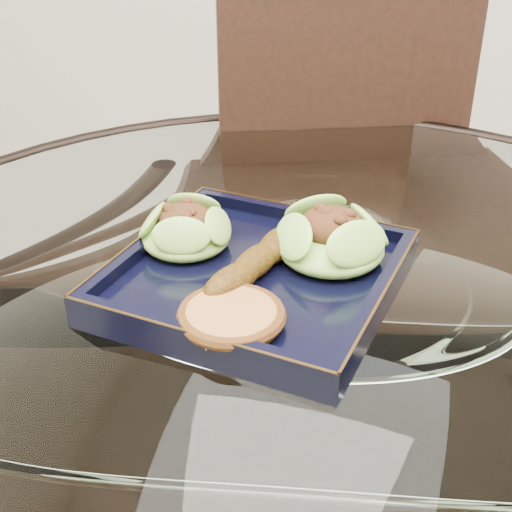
# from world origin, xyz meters

# --- Properties ---
(dining_table) EXTENTS (1.13, 1.13, 0.77)m
(dining_table) POSITION_xyz_m (-0.00, -0.00, 0.60)
(dining_table) COLOR white
(dining_table) RESTS_ON ground
(dining_chair) EXTENTS (0.56, 0.56, 1.00)m
(dining_chair) POSITION_xyz_m (-0.01, 0.40, 0.56)
(dining_chair) COLOR black
(dining_chair) RESTS_ON ground
(navy_plate) EXTENTS (0.31, 0.31, 0.02)m
(navy_plate) POSITION_xyz_m (-0.05, -0.01, 0.77)
(navy_plate) COLOR black
(navy_plate) RESTS_ON dining_table
(lettuce_wrap_left) EXTENTS (0.12, 0.12, 0.03)m
(lettuce_wrap_left) POSITION_xyz_m (-0.14, 0.02, 0.80)
(lettuce_wrap_left) COLOR #5D8D29
(lettuce_wrap_left) RESTS_ON navy_plate
(lettuce_wrap_right) EXTENTS (0.14, 0.14, 0.04)m
(lettuce_wrap_right) POSITION_xyz_m (0.01, 0.04, 0.80)
(lettuce_wrap_right) COLOR #6DAC32
(lettuce_wrap_right) RESTS_ON navy_plate
(roasted_plantain) EXTENTS (0.07, 0.15, 0.03)m
(roasted_plantain) POSITION_xyz_m (-0.06, -0.01, 0.80)
(roasted_plantain) COLOR #623E0A
(roasted_plantain) RESTS_ON navy_plate
(crumb_patty) EXTENTS (0.09, 0.09, 0.02)m
(crumb_patty) POSITION_xyz_m (-0.05, -0.10, 0.79)
(crumb_patty) COLOR #A96938
(crumb_patty) RESTS_ON navy_plate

